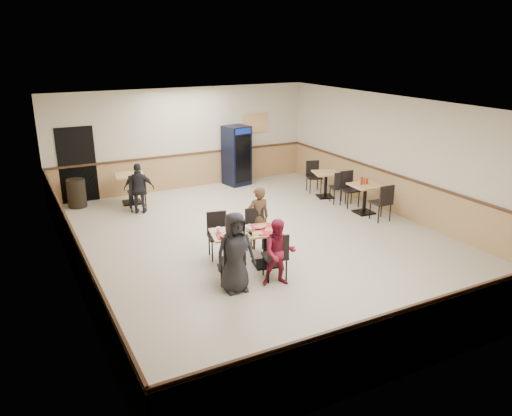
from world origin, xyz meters
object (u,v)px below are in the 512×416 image
side_table_near (365,194)px  side_table_far (326,181)px  lone_diner (139,188)px  diner_woman_left (235,252)px  trash_bin (77,193)px  diner_man_opposite (258,218)px  diner_woman_right (279,253)px  pepsi_cooler (237,155)px  back_table (131,184)px  main_table (248,243)px

side_table_near → side_table_far: bearing=93.2°
lone_diner → side_table_far: (5.08, -1.09, -0.17)m
diner_woman_left → lone_diner: diner_woman_left is taller
trash_bin → diner_man_opposite: bearing=-57.6°
diner_woman_right → lone_diner: 5.30m
trash_bin → lone_diner: bearing=-42.7°
side_table_near → side_table_far: size_ratio=0.90×
diner_woman_right → pepsi_cooler: size_ratio=0.69×
back_table → lone_diner: bearing=-90.0°
side_table_near → trash_bin: size_ratio=1.00×
diner_woman_right → trash_bin: size_ratio=1.64×
main_table → side_table_far: main_table is taller
diner_man_opposite → side_table_near: size_ratio=1.80×
side_table_near → pepsi_cooler: size_ratio=0.42×
diner_man_opposite → trash_bin: bearing=-53.8°
side_table_far → main_table: bearing=-142.2°
back_table → diner_man_opposite: bearing=-69.6°
main_table → side_table_near: size_ratio=2.01×
diner_woman_left → lone_diner: size_ratio=1.12×
trash_bin → main_table: bearing=-66.6°
diner_woman_left → side_table_far: bearing=43.5°
pepsi_cooler → trash_bin: bearing=169.5°
diner_woman_right → lone_diner: size_ratio=0.95×
diner_woman_left → side_table_near: diner_woman_left is taller
side_table_far → back_table: bearing=158.3°
back_table → trash_bin: 1.44m
diner_man_opposite → lone_diner: (-1.64, 3.49, -0.03)m
diner_woman_right → pepsi_cooler: pepsi_cooler is taller
side_table_far → pepsi_cooler: 2.96m
lone_diner → diner_woman_left: bearing=116.5°
diner_man_opposite → side_table_far: diner_man_opposite is taller
lone_diner → side_table_far: 5.20m
diner_woman_left → main_table: bearing=54.0°
diner_woman_right → lone_diner: bearing=123.2°
diner_woman_left → back_table: (-0.38, 5.93, -0.20)m
back_table → side_table_far: bearing=-21.7°
main_table → diner_man_opposite: (0.63, 0.76, 0.18)m
main_table → side_table_near: 4.44m
main_table → diner_man_opposite: 1.00m
trash_bin → diner_woman_left: bearing=-74.3°
diner_woman_left → lone_diner: bearing=98.2°
main_table → pepsi_cooler: (2.41, 5.57, 0.41)m
lone_diner → trash_bin: 1.90m
back_table → pepsi_cooler: pepsi_cooler is taller
lone_diner → back_table: lone_diner is taller
side_table_far → diner_man_opposite: bearing=-145.1°
main_table → back_table: back_table is taller
pepsi_cooler → diner_woman_left: bearing=-126.6°
main_table → side_table_far: 5.15m
lone_diner → side_table_near: (5.17, -2.71, -0.15)m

